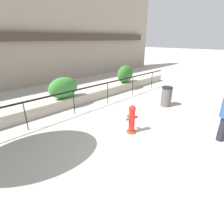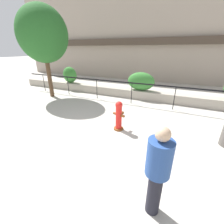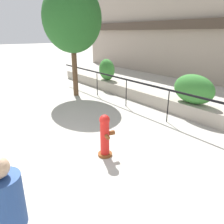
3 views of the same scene
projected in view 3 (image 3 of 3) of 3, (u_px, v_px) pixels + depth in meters
name	position (u px, v px, depth m)	size (l,w,h in m)	color
ground_plane	(19.00, 174.00, 4.72)	(120.00, 120.00, 0.00)	#B2ADA3
planter_wall_low	(186.00, 109.00, 8.06)	(18.00, 0.70, 0.50)	#ADA393
fence_railing_segment	(169.00, 93.00, 7.17)	(15.00, 0.05, 1.15)	black
hedge_bush_0	(107.00, 70.00, 11.52)	(1.10, 0.62, 1.10)	#387F33
hedge_bush_1	(193.00, 89.00, 7.66)	(1.57, 0.70, 1.04)	#387F33
fire_hydrant	(105.00, 135.00, 5.27)	(0.48, 0.47, 1.08)	brown
street_tree	(72.00, 19.00, 9.53)	(2.80, 2.52, 4.94)	brown
pedestrian	(8.00, 216.00, 2.39)	(0.55, 0.55, 1.73)	black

